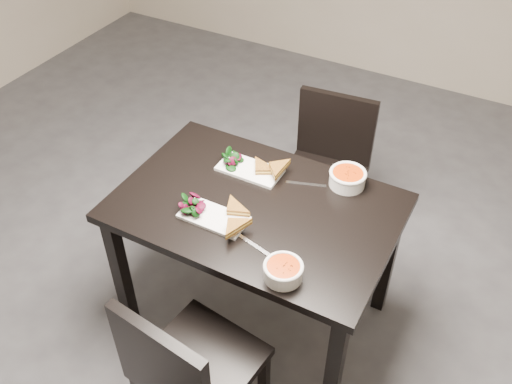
% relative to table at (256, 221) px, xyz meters
% --- Properties ---
extents(ground, '(5.00, 5.00, 0.00)m').
position_rel_table_xyz_m(ground, '(-0.40, 0.18, -0.65)').
color(ground, '#47474C').
rests_on(ground, ground).
extents(table, '(1.20, 0.80, 0.75)m').
position_rel_table_xyz_m(table, '(0.00, 0.00, 0.00)').
color(table, black).
rests_on(table, ground).
extents(chair_near, '(0.47, 0.47, 0.85)m').
position_rel_table_xyz_m(chair_near, '(0.07, -0.68, -0.17)').
color(chair_near, black).
rests_on(chair_near, ground).
extents(chair_far, '(0.46, 0.46, 0.85)m').
position_rel_table_xyz_m(chair_far, '(0.05, 0.73, -0.17)').
color(chair_far, black).
rests_on(chair_far, ground).
extents(plate_near, '(0.28, 0.14, 0.01)m').
position_rel_table_xyz_m(plate_near, '(-0.11, -0.16, 0.11)').
color(plate_near, white).
rests_on(plate_near, table).
extents(sandwich_near, '(0.17, 0.15, 0.05)m').
position_rel_table_xyz_m(sandwich_near, '(-0.05, -0.15, 0.14)').
color(sandwich_near, '#AB7524').
rests_on(sandwich_near, plate_near).
extents(salad_near, '(0.09, 0.08, 0.04)m').
position_rel_table_xyz_m(salad_near, '(-0.21, -0.16, 0.13)').
color(salad_near, black).
rests_on(salad_near, plate_near).
extents(soup_bowl_near, '(0.15, 0.15, 0.07)m').
position_rel_table_xyz_m(soup_bowl_near, '(0.28, -0.31, 0.14)').
color(soup_bowl_near, white).
rests_on(soup_bowl_near, table).
extents(cutlery_near, '(0.18, 0.06, 0.00)m').
position_rel_table_xyz_m(cutlery_near, '(0.11, -0.22, 0.10)').
color(cutlery_near, silver).
rests_on(cutlery_near, table).
extents(plate_far, '(0.29, 0.15, 0.01)m').
position_rel_table_xyz_m(plate_far, '(-0.13, 0.19, 0.11)').
color(plate_far, white).
rests_on(plate_far, table).
extents(sandwich_far, '(0.18, 0.17, 0.05)m').
position_rel_table_xyz_m(sandwich_far, '(-0.07, 0.17, 0.14)').
color(sandwich_far, '#AB7524').
rests_on(sandwich_far, plate_far).
extents(salad_far, '(0.09, 0.08, 0.04)m').
position_rel_table_xyz_m(salad_far, '(-0.23, 0.19, 0.13)').
color(salad_far, black).
rests_on(salad_far, plate_far).
extents(soup_bowl_far, '(0.17, 0.17, 0.07)m').
position_rel_table_xyz_m(soup_bowl_far, '(0.29, 0.31, 0.14)').
color(soup_bowl_far, white).
rests_on(soup_bowl_far, table).
extents(cutlery_far, '(0.18, 0.07, 0.00)m').
position_rel_table_xyz_m(cutlery_far, '(0.13, 0.22, 0.10)').
color(cutlery_far, silver).
rests_on(cutlery_far, table).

